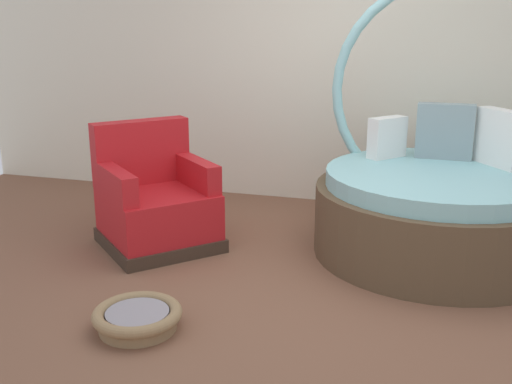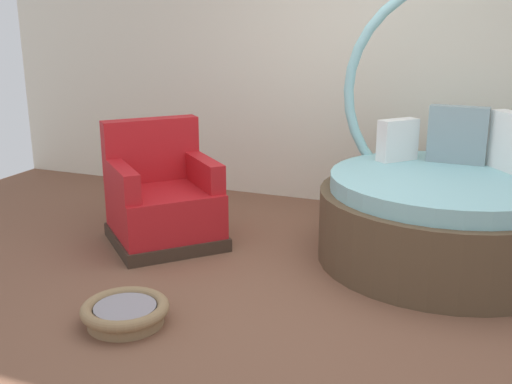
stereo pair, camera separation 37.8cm
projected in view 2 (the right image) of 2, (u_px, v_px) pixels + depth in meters
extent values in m
cube|color=brown|center=(311.00, 294.00, 3.93)|extent=(8.00, 8.00, 0.02)
cube|color=silver|center=(384.00, 32.00, 5.34)|extent=(8.00, 0.12, 3.17)
cylinder|color=brown|center=(444.00, 226.00, 4.39)|extent=(1.80, 1.80, 0.52)
cylinder|color=#8CC6CC|center=(447.00, 184.00, 4.30)|extent=(1.65, 1.65, 0.12)
torus|color=#8CC6CC|center=(460.00, 95.00, 4.58)|extent=(1.79, 0.08, 1.79)
cube|color=gray|center=(458.00, 135.00, 4.61)|extent=(0.44, 0.13, 0.43)
cube|color=white|center=(398.00, 140.00, 4.70)|extent=(0.30, 0.32, 0.32)
cube|color=#38281E|center=(166.00, 237.00, 4.78)|extent=(1.13, 1.13, 0.10)
cube|color=red|center=(165.00, 210.00, 4.72)|extent=(1.07, 1.07, 0.34)
cube|color=red|center=(151.00, 150.00, 4.87)|extent=(0.64, 0.66, 0.50)
cube|color=red|center=(121.00, 180.00, 4.51)|extent=(0.58, 0.56, 0.22)
cube|color=red|center=(202.00, 171.00, 4.77)|extent=(0.58, 0.56, 0.22)
cylinder|color=#8E704C|center=(126.00, 319.00, 3.52)|extent=(0.44, 0.44, 0.06)
torus|color=#8E704C|center=(125.00, 308.00, 3.51)|extent=(0.51, 0.51, 0.07)
cylinder|color=gray|center=(125.00, 310.00, 3.51)|extent=(0.36, 0.36, 0.05)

